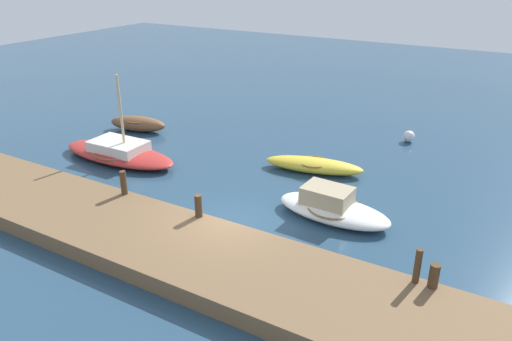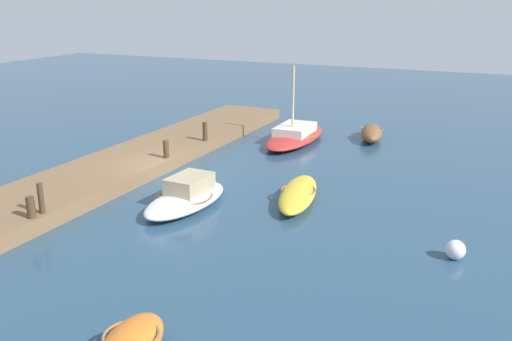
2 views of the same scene
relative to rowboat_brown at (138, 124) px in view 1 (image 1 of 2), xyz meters
name	(u,v)px [view 1 (image 1 of 2)]	position (x,y,z in m)	size (l,w,h in m)	color
ground_plane	(230,227)	(9.98, -6.20, -0.41)	(84.00, 84.00, 0.00)	navy
dock_platform	(188,252)	(9.98, -8.57, -0.13)	(26.41, 3.74, 0.57)	brown
rowboat_brown	(138,124)	(0.00, 0.00, 0.00)	(3.39, 1.82, 0.81)	brown
sailboat_red	(119,152)	(2.12, -3.59, -0.03)	(6.21, 2.40, 4.08)	#B72D28
rowboat_yellow	(314,165)	(10.54, -0.23, -0.11)	(4.53, 2.15, 0.59)	gold
motorboat_white	(332,207)	(12.83, -3.72, 0.00)	(4.36, 2.11, 1.14)	white
mooring_post_west	(124,183)	(5.78, -6.95, 0.62)	(0.23, 0.23, 0.93)	#47331E
mooring_post_mid_west	(198,206)	(9.23, -6.95, 0.56)	(0.26, 0.26, 0.81)	#47331E
mooring_post_mid_east	(418,266)	(16.58, -6.95, 0.68)	(0.19, 0.19, 1.04)	#47331E
mooring_post_east	(434,276)	(17.04, -6.95, 0.52)	(0.27, 0.27, 0.71)	#47331E
marker_buoy	(409,136)	(13.20, 5.70, -0.12)	(0.59, 0.59, 0.59)	silver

